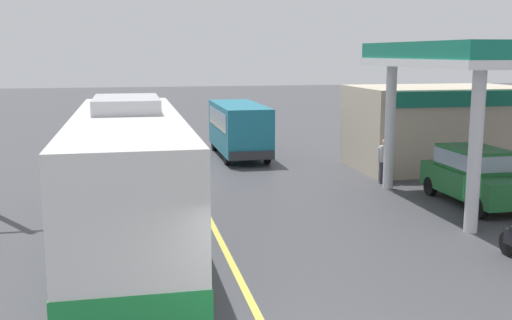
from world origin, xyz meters
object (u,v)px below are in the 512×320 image
at_px(coach_bus_main, 129,182).
at_px(pedestrian_by_shop, 384,159).
at_px(car_at_pump, 475,173).
at_px(pedestrian_near_pump, 472,193).
at_px(minibus_opposing_lane, 239,125).

xyz_separation_m(coach_bus_main, pedestrian_by_shop, (9.21, 5.98, -0.79)).
bearing_deg(pedestrian_by_shop, car_at_pump, -66.37).
xyz_separation_m(coach_bus_main, pedestrian_near_pump, (9.33, 0.30, -0.79)).
bearing_deg(pedestrian_by_shop, minibus_opposing_lane, 120.91).
height_order(car_at_pump, pedestrian_near_pump, car_at_pump).
distance_m(coach_bus_main, pedestrian_by_shop, 11.01).
xyz_separation_m(minibus_opposing_lane, pedestrian_by_shop, (4.17, -6.97, -0.54)).
relative_size(coach_bus_main, car_at_pump, 2.63).
distance_m(car_at_pump, pedestrian_by_shop, 3.83).
distance_m(car_at_pump, minibus_opposing_lane, 11.94).
bearing_deg(car_at_pump, minibus_opposing_lane, 118.58).
xyz_separation_m(coach_bus_main, minibus_opposing_lane, (5.03, 12.95, -0.25)).
bearing_deg(pedestrian_by_shop, coach_bus_main, -146.99).
height_order(coach_bus_main, minibus_opposing_lane, coach_bus_main).
bearing_deg(minibus_opposing_lane, coach_bus_main, -111.24).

